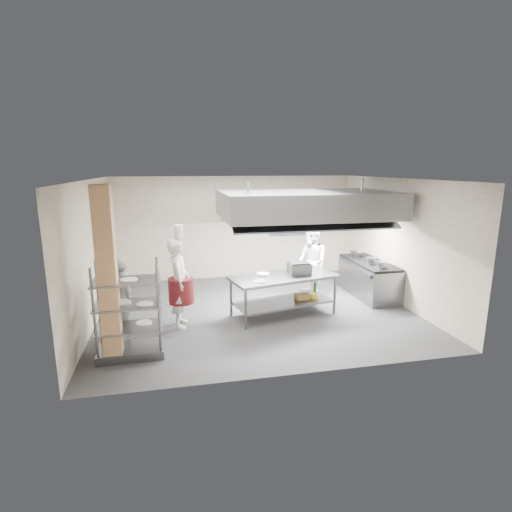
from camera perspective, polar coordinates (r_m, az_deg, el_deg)
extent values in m
plane|color=#323234|center=(9.36, -0.01, -7.76)|extent=(7.00, 7.00, 0.00)
plane|color=silver|center=(8.78, -0.01, 10.92)|extent=(7.00, 7.00, 0.00)
plane|color=gray|center=(11.86, -3.05, 4.08)|extent=(7.00, 0.00, 7.00)
plane|color=gray|center=(8.92, -22.58, 0.25)|extent=(0.00, 6.00, 6.00)
plane|color=gray|center=(10.26, 19.49, 2.01)|extent=(0.00, 6.00, 6.00)
cube|color=tan|center=(6.99, -20.44, -2.79)|extent=(0.30, 0.30, 3.00)
cube|color=slate|center=(9.55, 7.19, 7.36)|extent=(4.00, 2.50, 0.60)
cube|color=white|center=(9.33, 1.89, 5.35)|extent=(1.60, 0.12, 0.04)
cube|color=white|center=(9.92, 12.08, 5.51)|extent=(1.60, 0.12, 0.04)
cube|color=slate|center=(12.12, 5.53, 4.22)|extent=(1.50, 0.28, 0.04)
cube|color=slate|center=(8.85, 3.97, -3.01)|extent=(2.51, 1.47, 0.06)
cube|color=slate|center=(9.03, 3.92, -6.56)|extent=(2.30, 1.34, 0.04)
cube|color=slate|center=(10.71, 15.76, -3.24)|extent=(0.80, 2.00, 0.84)
cube|color=black|center=(10.60, 15.91, -0.90)|extent=(0.78, 1.96, 0.06)
imported|color=white|center=(8.35, -10.91, -3.79)|extent=(0.48, 0.70, 1.87)
imported|color=white|center=(10.24, 7.92, -0.82)|extent=(0.79, 0.95, 1.80)
imported|color=white|center=(8.03, -18.55, -5.85)|extent=(0.71, 1.03, 1.62)
cube|color=gray|center=(9.03, 6.19, -1.78)|extent=(0.49, 0.39, 0.23)
cube|color=olive|center=(9.16, 6.59, -5.76)|extent=(0.33, 0.25, 0.13)
cylinder|color=slate|center=(10.27, 16.09, -0.68)|extent=(0.24, 0.24, 0.17)
cylinder|color=white|center=(7.40, -17.61, -9.54)|extent=(0.28, 0.28, 0.05)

